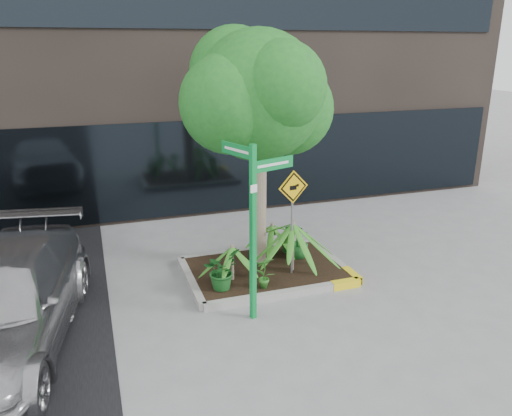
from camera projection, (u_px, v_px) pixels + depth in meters
name	position (u px, v px, depth m)	size (l,w,h in m)	color
ground	(261.00, 281.00, 10.20)	(80.00, 80.00, 0.00)	gray
planter	(267.00, 270.00, 10.49)	(3.35, 2.36, 0.15)	#9E9E99
tree	(258.00, 96.00, 9.83)	(3.34, 2.96, 5.01)	gray
palm_front	(293.00, 224.00, 10.08)	(1.22, 1.22, 1.36)	gray
palm_left	(232.00, 247.00, 9.76)	(0.83, 0.83, 0.93)	gray
palm_back	(272.00, 225.00, 10.94)	(0.83, 0.83, 0.93)	gray
shrub_a	(221.00, 270.00, 9.49)	(0.68, 0.68, 0.76)	#17521D
shrub_b	(299.00, 241.00, 10.89)	(0.42, 0.42, 0.76)	#1E6625
shrub_c	(264.00, 272.00, 9.52)	(0.35, 0.35, 0.67)	#2E7424
shrub_d	(289.00, 238.00, 11.17)	(0.38, 0.38, 0.69)	#1C631F
street_sign_post	(254.00, 213.00, 8.33)	(1.11, 0.89, 3.11)	#0D8F39
cattle_sign	(293.00, 205.00, 9.80)	(0.66, 0.14, 2.16)	slate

